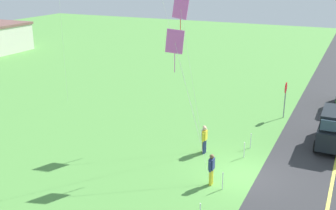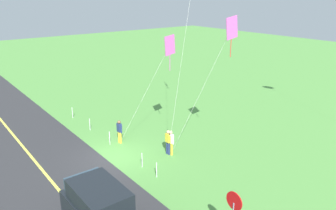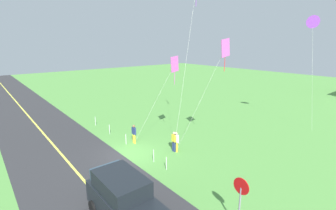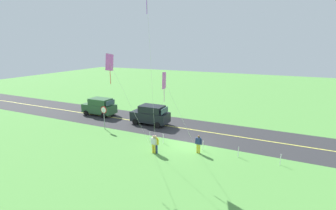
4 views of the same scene
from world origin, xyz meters
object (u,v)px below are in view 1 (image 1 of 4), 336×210
Objects in this scene: person_adult_companion at (211,168)px; person_child_watcher at (205,139)px; kite_red_low at (181,11)px; person_adult_near at (204,138)px; kite_blue_mid at (175,44)px; stop_sign at (285,93)px.

person_adult_companion is 3.63m from person_child_watcher.
person_child_watcher is 0.19× the size of kite_red_low.
person_adult_companion is (-3.43, -1.64, 0.00)m from person_adult_near.
kite_red_low is 4.18m from kite_blue_mid.
person_child_watcher is at bearing 159.27° from stop_sign.
person_child_watcher is at bearing 25.03° from person_adult_near.
stop_sign is 11.34m from person_adult_companion.
stop_sign is 1.60× the size of person_adult_companion.
stop_sign is 8.52m from person_child_watcher.
person_adult_near is 3.80m from person_adult_companion.
kite_blue_mid reaches higher than stop_sign.
person_child_watcher is at bearing -39.90° from kite_blue_mid.
kite_red_low is (2.18, 2.44, 6.77)m from person_adult_near.
kite_blue_mid is at bearing 173.41° from person_adult_companion.
stop_sign is 11.24m from kite_blue_mid.
person_adult_near is at bearing 142.64° from person_adult_companion.
person_adult_companion is 9.69m from kite_red_low.
person_child_watcher is (3.28, 1.55, 0.00)m from person_adult_companion.
kite_red_low is at bearing -20.26° from person_child_watcher.
person_adult_near and person_child_watcher have the same top height.
kite_red_low reaches higher than kite_blue_mid.
person_adult_near is at bearing -37.54° from person_child_watcher.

